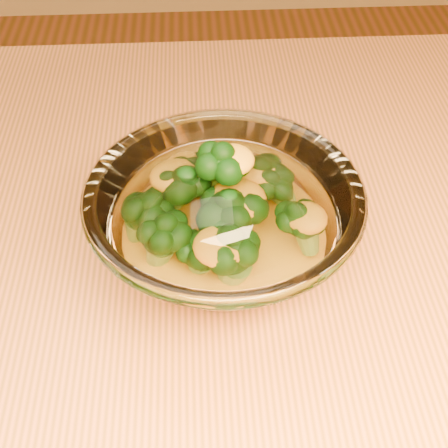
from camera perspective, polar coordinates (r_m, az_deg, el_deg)
The scene contains 4 objects.
table at distance 0.54m, azimuth -11.97°, elevation -15.20°, with size 1.20×0.80×0.75m.
glass_bowl at distance 0.45m, azimuth -0.00°, elevation -0.38°, with size 0.19×0.19×0.09m.
cheese_sauce at distance 0.46m, azimuth 0.00°, elevation -1.97°, with size 0.11×0.11×0.03m, color orange.
broccoli_heap at distance 0.45m, azimuth -0.46°, elevation 1.15°, with size 0.13×0.12×0.07m.
Camera 1 is at (0.09, -0.27, 1.11)m, focal length 50.00 mm.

